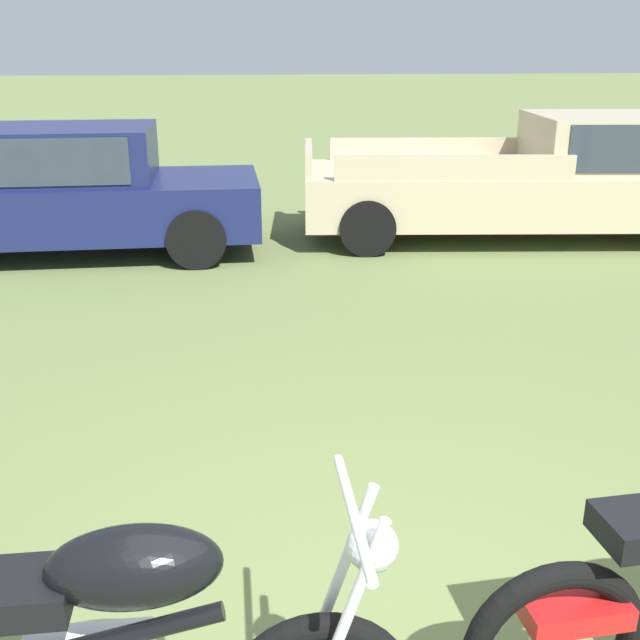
% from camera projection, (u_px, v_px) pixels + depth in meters
% --- Properties ---
extents(car_navy, '(4.49, 1.90, 1.43)m').
position_uv_depth(car_navy, '(52.00, 185.00, 8.62)').
color(car_navy, '#161E4C').
rests_on(car_navy, ground).
extents(pickup_truck_beige, '(5.46, 2.23, 1.49)m').
position_uv_depth(pickup_truck_beige, '(547.00, 177.00, 9.37)').
color(pickup_truck_beige, '#BCAD8C').
rests_on(pickup_truck_beige, ground).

